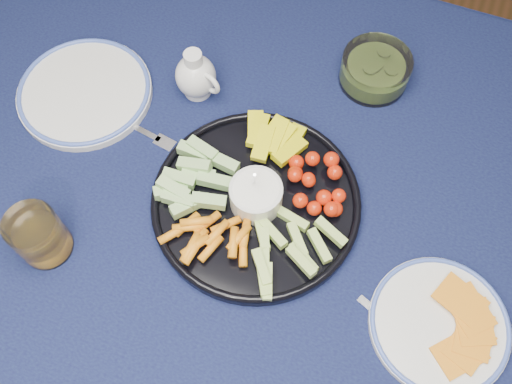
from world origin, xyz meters
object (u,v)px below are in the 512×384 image
(pickle_bowl, at_px, (375,71))
(side_plate_extra, at_px, (85,92))
(dining_table, at_px, (320,252))
(crudite_platter, at_px, (254,200))
(cheese_plate, at_px, (440,324))
(creamer_pitcher, at_px, (196,76))
(juice_tumbler, at_px, (40,237))

(pickle_bowl, xyz_separation_m, side_plate_extra, (-0.45, -0.21, -0.02))
(dining_table, relative_size, pickle_bowl, 14.02)
(crudite_platter, bearing_deg, cheese_plate, -14.59)
(dining_table, xyz_separation_m, creamer_pitcher, (-0.29, 0.17, 0.13))
(dining_table, xyz_separation_m, crudite_platter, (-0.12, 0.00, 0.11))
(crudite_platter, xyz_separation_m, pickle_bowl, (0.10, 0.30, 0.01))
(creamer_pitcher, xyz_separation_m, cheese_plate, (0.48, -0.25, -0.03))
(pickle_bowl, xyz_separation_m, cheese_plate, (0.21, -0.38, -0.01))
(creamer_pitcher, height_order, cheese_plate, creamer_pitcher)
(cheese_plate, distance_m, side_plate_extra, 0.68)
(side_plate_extra, bearing_deg, dining_table, -11.16)
(pickle_bowl, bearing_deg, juice_tumbler, -127.36)
(dining_table, height_order, juice_tumbler, juice_tumbler)
(pickle_bowl, bearing_deg, crudite_platter, -108.85)
(creamer_pitcher, xyz_separation_m, side_plate_extra, (-0.18, -0.08, -0.03))
(juice_tumbler, bearing_deg, dining_table, 24.73)
(crudite_platter, xyz_separation_m, juice_tumbler, (-0.26, -0.18, 0.02))
(crudite_platter, height_order, cheese_plate, crudite_platter)
(dining_table, height_order, pickle_bowl, pickle_bowl)
(dining_table, xyz_separation_m, juice_tumbler, (-0.38, -0.18, 0.13))
(side_plate_extra, bearing_deg, cheese_plate, -14.48)
(pickle_bowl, height_order, side_plate_extra, pickle_bowl)
(pickle_bowl, relative_size, cheese_plate, 0.60)
(crudite_platter, distance_m, pickle_bowl, 0.32)
(cheese_plate, bearing_deg, juice_tumbler, -170.39)
(pickle_bowl, xyz_separation_m, juice_tumbler, (-0.37, -0.48, 0.01))
(dining_table, bearing_deg, creamer_pitcher, 149.38)
(cheese_plate, bearing_deg, crudite_platter, 165.41)
(pickle_bowl, height_order, cheese_plate, pickle_bowl)
(dining_table, xyz_separation_m, pickle_bowl, (-0.01, 0.30, 0.11))
(dining_table, height_order, crudite_platter, crudite_platter)
(crudite_platter, bearing_deg, pickle_bowl, 71.15)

